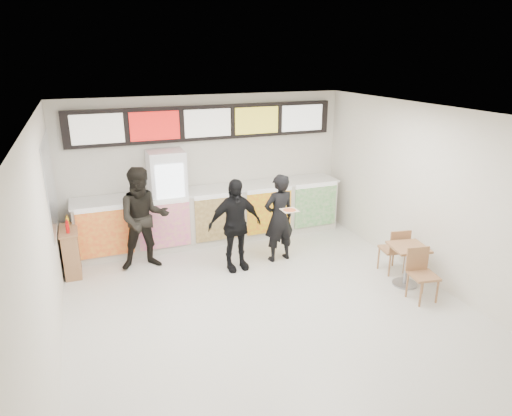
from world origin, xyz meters
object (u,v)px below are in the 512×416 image
drinks_fridge (168,200)px  customer_main (279,218)px  customer_mid (235,225)px  condiment_ledge (71,251)px  customer_left (144,219)px  service_counter (214,215)px  cafe_table (407,258)px

drinks_fridge → customer_main: size_ratio=1.18×
drinks_fridge → customer_main: drinks_fridge is taller
customer_mid → condiment_ledge: (-2.80, 0.88, -0.42)m
customer_left → customer_mid: (1.51, -0.66, -0.10)m
service_counter → cafe_table: 3.97m
customer_left → customer_mid: size_ratio=1.11×
service_counter → customer_left: size_ratio=2.92×
customer_left → customer_mid: customer_left is taller
service_counter → customer_mid: 1.46m
customer_main → customer_left: (-2.41, 0.59, 0.10)m
cafe_table → service_counter: bearing=139.2°
service_counter → condiment_ledge: size_ratio=5.49×
service_counter → drinks_fridge: 1.03m
cafe_table → condiment_ledge: condiment_ledge is taller
service_counter → customer_main: (0.88, -1.37, 0.28)m
customer_left → condiment_ledge: (-1.29, 0.23, -0.52)m
customer_mid → customer_left: bearing=153.3°
customer_main → service_counter: bearing=-63.8°
customer_left → service_counter: bearing=29.3°
drinks_fridge → cafe_table: (3.43, -3.10, -0.50)m
customer_mid → cafe_table: size_ratio=1.14×
service_counter → cafe_table: size_ratio=3.70×
drinks_fridge → cafe_table: size_ratio=1.33×
customer_main → condiment_ledge: bearing=-18.9°
drinks_fridge → cafe_table: bearing=-42.1°
service_counter → customer_mid: bearing=-90.9°
customer_main → condiment_ledge: 3.81m
service_counter → customer_main: bearing=-57.3°
customer_mid → condiment_ledge: 2.96m
cafe_table → condiment_ledge: bearing=164.7°
customer_mid → cafe_table: 3.03m
customer_main → condiment_ledge: (-3.70, 0.81, -0.41)m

